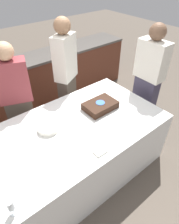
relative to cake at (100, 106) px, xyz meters
name	(u,v)px	position (x,y,z in m)	size (l,w,h in m)	color
ground_plane	(76,168)	(-0.45, -0.07, -0.80)	(14.00, 14.00, 0.00)	brown
back_counter	(18,88)	(-0.45, 1.59, -0.34)	(4.40, 0.58, 0.92)	#5B2D1E
dining_table	(75,149)	(-0.45, -0.07, -0.42)	(2.09, 1.17, 0.75)	white
cake	(100,106)	(0.00, 0.00, 0.00)	(0.44, 0.31, 0.09)	#B7B2AD
plate_stack	(48,128)	(-0.70, 0.07, -0.02)	(0.23, 0.23, 0.05)	white
wine_glass	(11,206)	(-1.35, -0.56, 0.06)	(0.07, 0.07, 0.16)	white
side_plate_near_cake	(90,96)	(0.08, 0.29, -0.04)	(0.19, 0.19, 0.00)	white
side_plate_right_edge	(118,94)	(0.40, 0.09, -0.04)	(0.19, 0.19, 0.00)	white
utensil_pile	(100,151)	(-0.46, -0.52, -0.03)	(0.12, 0.10, 0.02)	white
person_cutting_cake	(66,77)	(0.00, 0.74, 0.09)	(0.40, 0.34, 1.69)	#4C4238
person_seated_right	(147,83)	(0.81, -0.07, 0.06)	(0.21, 0.40, 1.65)	#383347
person_standing_back	(17,101)	(-0.75, 0.74, 0.01)	(0.44, 0.32, 1.55)	#4C4238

